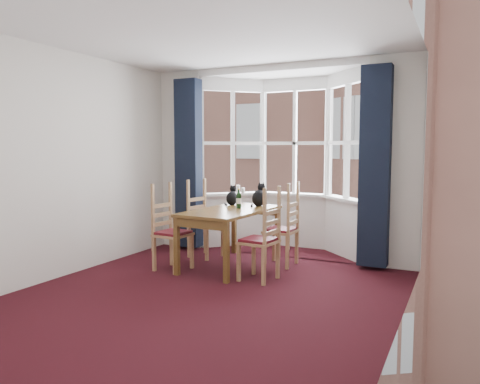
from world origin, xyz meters
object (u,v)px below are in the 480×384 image
Objects in this scene: chair_right_far at (287,231)px; wine_bottle at (239,200)px; cat_left at (232,197)px; cat_right at (259,197)px; chair_left_far at (201,224)px; chair_right_near at (265,242)px; candle_short at (243,190)px; dining_table at (231,216)px; chair_left_near at (167,234)px; candle_tall at (238,189)px.

wine_bottle is at bearing -162.52° from chair_right_far.
cat_right reaches higher than cat_left.
cat_right is (0.40, 0.05, 0.02)m from cat_left.
wine_bottle reaches higher than chair_left_far.
candle_short reaches higher than chair_right_near.
chair_left_far is 1.58m from chair_right_near.
dining_table is 0.79m from chair_right_far.
chair_left_far is 0.85m from wine_bottle.
cat_right reaches higher than candle_short.
candle_short is (0.26, 0.89, 0.44)m from chair_left_far.
chair_right_near is 0.81m from chair_right_far.
cat_right reaches higher than chair_right_far.
candle_short reaches higher than chair_left_near.
cat_right is (0.86, 0.15, 0.43)m from chair_left_far.
chair_right_near and chair_right_far have the same top height.
chair_left_near is 2.64× the size of cat_right.
dining_table is 1.72× the size of chair_right_far.
candle_short is at bearing 129.18° from cat_right.
chair_right_far is at bearing -17.57° from cat_right.
chair_right_near is at bearing -88.51° from chair_right_far.
dining_table is 4.54× the size of cat_right.
chair_left_far is at bearing -102.12° from candle_tall.
dining_table is 0.86m from chair_right_near.
candle_tall is at bearing 111.59° from dining_table.
chair_right_near is 3.37× the size of wine_bottle.
cat_left is 1.11× the size of wine_bottle.
cat_right is at bearing 162.43° from chair_right_far.
chair_right_near is (0.69, -0.45, -0.22)m from dining_table.
candle_tall is at bearing 133.57° from cat_right.
chair_right_far is at bearing 17.48° from wine_bottle.
chair_right_near is 1.00× the size of chair_right_far.
candle_short is (-0.61, 0.74, 0.01)m from cat_right.
cat_right is at bearing 9.80° from chair_left_far.
wine_bottle reaches higher than chair_right_far.
dining_table is 0.58m from cat_right.
candle_short is (-0.21, 0.80, 0.02)m from cat_left.
chair_left_near is at bearing -144.74° from dining_table.
cat_left is at bearing 130.40° from wine_bottle.
wine_bottle reaches higher than dining_table.
chair_right_near is at bearing -43.27° from wine_bottle.
dining_table is at bearing -68.41° from candle_tall.
cat_left reaches higher than wine_bottle.
chair_right_far is 0.98m from cat_left.
chair_left_far is 1.00× the size of chair_right_near.
chair_right_far is at bearing -6.27° from cat_left.
chair_right_near is 3.03× the size of cat_left.
chair_left_far is 10.40× the size of candle_short.
candle_short is (-0.41, 1.25, 0.23)m from dining_table.
chair_left_near is 1.13m from cat_left.
chair_right_far is 1.47m from candle_short.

